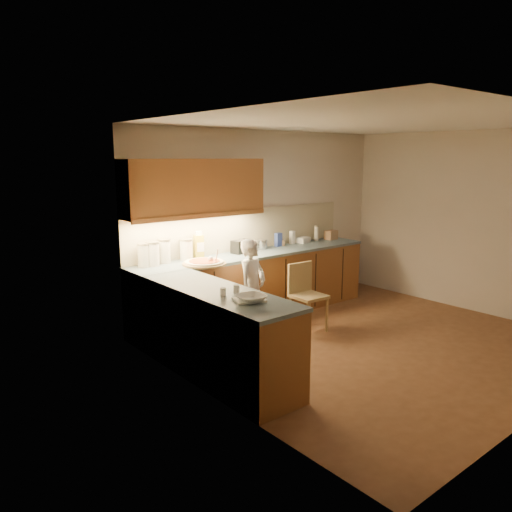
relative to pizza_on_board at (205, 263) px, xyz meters
name	(u,v)px	position (x,y,z in m)	size (l,w,h in m)	color
room	(376,205)	(1.38, -1.50, 0.73)	(4.54, 4.50, 2.62)	brown
l_counter	(246,298)	(0.45, -0.25, -0.48)	(3.77, 2.62, 0.92)	brown
backsplash	(244,230)	(1.00, 0.49, 0.27)	(3.75, 0.02, 0.58)	#B7AD8E
upper_cabinets	(195,187)	(0.10, 0.33, 0.90)	(1.95, 0.36, 0.73)	brown
pizza_on_board	(205,263)	(0.00, 0.00, 0.00)	(0.54, 0.54, 0.22)	tan
child	(252,289)	(0.42, -0.41, -0.32)	(0.45, 0.30, 1.24)	white
wooden_chair	(305,292)	(1.14, -0.62, -0.44)	(0.42, 0.42, 0.87)	tan
mixing_bowl	(251,298)	(-0.57, -1.62, 0.01)	(0.26, 0.26, 0.06)	white
canister_a	(143,255)	(-0.65, 0.34, 0.12)	(0.15, 0.15, 0.29)	beige
canister_b	(153,254)	(-0.52, 0.34, 0.13)	(0.17, 0.17, 0.30)	white
canister_c	(164,251)	(-0.33, 0.40, 0.13)	(0.16, 0.16, 0.30)	beige
canister_d	(186,249)	(-0.03, 0.38, 0.12)	(0.17, 0.17, 0.28)	silver
oil_jug	(199,246)	(0.17, 0.38, 0.14)	(0.14, 0.11, 0.36)	gold
toaster	(241,246)	(0.82, 0.31, 0.07)	(0.30, 0.20, 0.18)	black
steel_pot	(261,244)	(1.22, 0.37, 0.05)	(0.18, 0.18, 0.14)	#BBBBC0
blue_box	(278,240)	(1.56, 0.37, 0.08)	(0.10, 0.07, 0.20)	#334699
card_box_a	(280,243)	(1.60, 0.39, 0.02)	(0.12, 0.09, 0.09)	#957250
white_bottle	(292,237)	(1.88, 0.41, 0.07)	(0.07, 0.07, 0.20)	white
flat_pack	(303,240)	(2.07, 0.37, 0.02)	(0.21, 0.15, 0.08)	silver
tall_jar	(316,233)	(2.36, 0.36, 0.10)	(0.08, 0.08, 0.24)	white
card_box_b	(331,235)	(2.64, 0.31, 0.05)	(0.19, 0.14, 0.14)	tan
dough_cloth	(249,300)	(-0.57, -1.58, -0.01)	(0.27, 0.21, 0.02)	white
spice_jar_a	(223,292)	(-0.65, -1.30, 0.01)	(0.06, 0.06, 0.08)	white
spice_jar_b	(236,289)	(-0.49, -1.29, 0.02)	(0.06, 0.06, 0.08)	white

